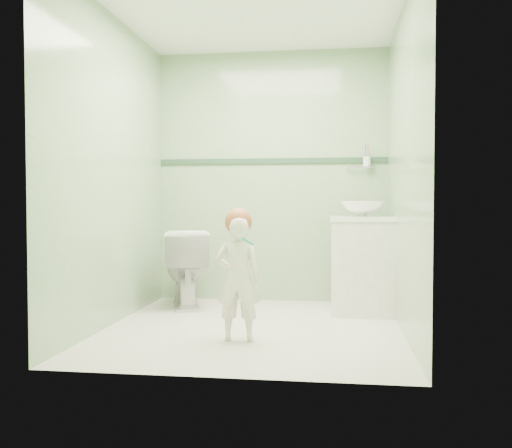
# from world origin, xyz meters

# --- Properties ---
(ground) EXTENTS (2.50, 2.50, 0.00)m
(ground) POSITION_xyz_m (0.00, 0.00, 0.00)
(ground) COLOR silver
(ground) RESTS_ON ground
(room_shell) EXTENTS (2.50, 2.54, 2.40)m
(room_shell) POSITION_xyz_m (0.00, 0.00, 1.20)
(room_shell) COLOR #83AF7C
(room_shell) RESTS_ON ground
(trim_stripe) EXTENTS (2.20, 0.02, 0.05)m
(trim_stripe) POSITION_xyz_m (0.00, 1.24, 1.35)
(trim_stripe) COLOR #284630
(trim_stripe) RESTS_ON room_shell
(vanity) EXTENTS (0.52, 0.50, 0.80)m
(vanity) POSITION_xyz_m (0.84, 0.70, 0.40)
(vanity) COLOR beige
(vanity) RESTS_ON ground
(counter) EXTENTS (0.54, 0.52, 0.04)m
(counter) POSITION_xyz_m (0.84, 0.70, 0.81)
(counter) COLOR white
(counter) RESTS_ON vanity
(basin) EXTENTS (0.37, 0.37, 0.13)m
(basin) POSITION_xyz_m (0.84, 0.70, 0.89)
(basin) COLOR white
(basin) RESTS_ON counter
(faucet) EXTENTS (0.03, 0.13, 0.18)m
(faucet) POSITION_xyz_m (0.84, 0.89, 0.97)
(faucet) COLOR silver
(faucet) RESTS_ON counter
(cup_holder) EXTENTS (0.26, 0.07, 0.21)m
(cup_holder) POSITION_xyz_m (0.89, 1.18, 1.33)
(cup_holder) COLOR silver
(cup_holder) RESTS_ON room_shell
(toilet) EXTENTS (0.59, 0.78, 0.71)m
(toilet) POSITION_xyz_m (-0.74, 0.80, 0.35)
(toilet) COLOR white
(toilet) RESTS_ON ground
(toddler) EXTENTS (0.32, 0.22, 0.85)m
(toddler) POSITION_xyz_m (-0.05, -0.41, 0.42)
(toddler) COLOR silver
(toddler) RESTS_ON ground
(hair_cap) EXTENTS (0.19, 0.19, 0.19)m
(hair_cap) POSITION_xyz_m (-0.05, -0.38, 0.81)
(hair_cap) COLOR #A65530
(hair_cap) RESTS_ON toddler
(teal_toothbrush) EXTENTS (0.11, 0.13, 0.08)m
(teal_toothbrush) POSITION_xyz_m (0.03, -0.53, 0.69)
(teal_toothbrush) COLOR #119A7B
(teal_toothbrush) RESTS_ON toddler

